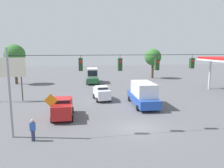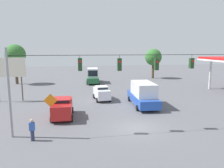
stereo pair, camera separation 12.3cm
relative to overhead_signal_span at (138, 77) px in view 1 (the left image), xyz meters
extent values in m
plane|color=#56565B|center=(-0.07, -0.24, -4.54)|extent=(140.00, 140.00, 0.00)
cylinder|color=#939399|center=(10.18, 0.00, -1.03)|extent=(0.20, 0.20, 7.02)
cylinder|color=black|center=(-0.07, 0.00, 1.88)|extent=(20.51, 0.04, 0.04)
cube|color=#1E3D1E|center=(-4.87, 0.00, 1.14)|extent=(0.32, 0.36, 0.90)
cylinder|color=black|center=(-4.87, 0.00, 1.74)|extent=(0.03, 0.03, 0.29)
cylinder|color=red|center=(-4.87, 0.19, 1.34)|extent=(0.20, 0.02, 0.20)
cube|color=#1E3D1E|center=(-1.67, 0.00, 1.08)|extent=(0.32, 0.36, 0.98)
cylinder|color=black|center=(-1.67, 0.00, 1.73)|extent=(0.03, 0.03, 0.31)
cylinder|color=red|center=(-1.67, 0.19, 1.31)|extent=(0.20, 0.02, 0.20)
cube|color=#1E3D1E|center=(1.53, 0.00, 1.11)|extent=(0.32, 0.36, 1.03)
cylinder|color=black|center=(1.53, 0.00, 1.75)|extent=(0.03, 0.03, 0.26)
cylinder|color=red|center=(1.53, 0.19, 1.34)|extent=(0.20, 0.02, 0.20)
cube|color=#1E3D1E|center=(4.73, 0.00, 1.15)|extent=(0.32, 0.36, 1.02)
cylinder|color=black|center=(4.73, 0.00, 1.77)|extent=(0.03, 0.03, 0.22)
cylinder|color=red|center=(4.73, 0.19, 1.38)|extent=(0.20, 0.02, 0.20)
cube|color=#236038|center=(1.53, -26.42, -3.72)|extent=(2.71, 6.85, 1.00)
cube|color=silver|center=(1.51, -26.76, -2.40)|extent=(2.37, 4.43, 1.64)
cube|color=black|center=(1.65, -24.60, -2.40)|extent=(1.82, 0.14, 1.15)
cylinder|color=black|center=(2.81, -24.32, -4.22)|extent=(0.26, 0.65, 0.64)
cylinder|color=black|center=(0.54, -24.17, -4.22)|extent=(0.26, 0.65, 0.64)
cylinder|color=black|center=(2.52, -28.68, -4.22)|extent=(0.26, 0.65, 0.64)
cylinder|color=black|center=(0.25, -28.53, -4.22)|extent=(0.26, 0.65, 0.64)
cube|color=silver|center=(1.60, -11.28, -3.61)|extent=(2.01, 3.99, 1.22)
cube|color=silver|center=(1.60, -11.28, -2.82)|extent=(1.70, 1.82, 0.36)
cube|color=black|center=(1.53, -10.42, -2.82)|extent=(1.37, 0.13, 0.25)
cylinder|color=black|center=(2.35, -9.96, -4.22)|extent=(0.27, 0.66, 0.64)
cylinder|color=black|center=(0.65, -10.09, -4.22)|extent=(0.27, 0.66, 0.64)
cylinder|color=black|center=(2.55, -12.47, -4.22)|extent=(0.27, 0.66, 0.64)
cylinder|color=black|center=(0.84, -12.60, -4.22)|extent=(0.27, 0.66, 0.64)
cube|color=red|center=(6.49, -4.40, -3.55)|extent=(1.98, 4.46, 1.34)
cube|color=red|center=(6.49, -4.40, -2.70)|extent=(1.78, 1.98, 0.36)
cube|color=black|center=(6.51, -3.42, -2.70)|extent=(1.52, 0.05, 0.25)
cylinder|color=black|center=(7.46, -2.98, -4.22)|extent=(0.23, 0.64, 0.64)
cylinder|color=black|center=(5.57, -2.95, -4.22)|extent=(0.23, 0.64, 0.64)
cylinder|color=black|center=(7.41, -5.86, -4.22)|extent=(0.23, 0.64, 0.64)
cylinder|color=black|center=(5.51, -5.83, -4.22)|extent=(0.23, 0.64, 0.64)
cube|color=#234CB2|center=(-3.00, -7.65, -3.72)|extent=(2.75, 7.26, 1.00)
cube|color=silver|center=(-2.98, -7.29, -2.42)|extent=(2.43, 4.68, 1.59)
cube|color=black|center=(-3.09, -9.58, -2.42)|extent=(1.91, 0.11, 1.11)
cylinder|color=black|center=(-4.31, -9.91, -4.22)|extent=(0.25, 0.65, 0.64)
cylinder|color=black|center=(-1.92, -10.03, -4.22)|extent=(0.25, 0.65, 0.64)
cylinder|color=black|center=(-4.08, -5.27, -4.22)|extent=(0.25, 0.65, 0.64)
cylinder|color=black|center=(-1.68, -5.39, -4.22)|extent=(0.25, 0.65, 0.64)
cone|color=orange|center=(7.02, -4.86, -4.24)|extent=(0.39, 0.39, 0.59)
cone|color=orange|center=(6.97, -8.00, -4.24)|extent=(0.39, 0.39, 0.59)
cone|color=orange|center=(6.87, -11.36, -4.24)|extent=(0.39, 0.39, 0.59)
cylinder|color=silver|center=(-17.82, -16.26, -1.94)|extent=(0.36, 0.36, 5.20)
cylinder|color=#4C473D|center=(12.12, -12.70, -2.92)|extent=(0.16, 0.16, 3.24)
cube|color=silver|center=(13.59, -12.70, -0.03)|extent=(4.20, 0.12, 2.54)
cylinder|color=slate|center=(7.43, -2.76, -3.64)|extent=(0.06, 0.06, 1.80)
cube|color=orange|center=(7.43, -2.76, -2.33)|extent=(1.27, 0.04, 1.27)
cylinder|color=#2D334C|center=(8.46, 1.02, -4.13)|extent=(0.28, 0.28, 0.82)
cube|color=#3359B2|center=(8.46, 1.02, -3.40)|extent=(0.40, 0.24, 0.65)
sphere|color=tan|center=(8.46, 1.02, -2.95)|extent=(0.25, 0.25, 0.25)
cylinder|color=#4C3823|center=(-13.00, -31.03, -2.59)|extent=(0.53, 0.53, 3.88)
sphere|color=#336B2D|center=(-13.00, -31.03, 0.41)|extent=(3.86, 3.86, 3.86)
cylinder|color=#4C3823|center=(16.40, -27.62, -2.20)|extent=(0.55, 0.55, 4.67)
sphere|color=#336B2D|center=(16.40, -27.62, 1.23)|extent=(3.97, 3.97, 3.97)
camera|label=1|loc=(5.31, 17.51, 2.42)|focal=35.00mm
camera|label=2|loc=(5.19, 17.53, 2.42)|focal=35.00mm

